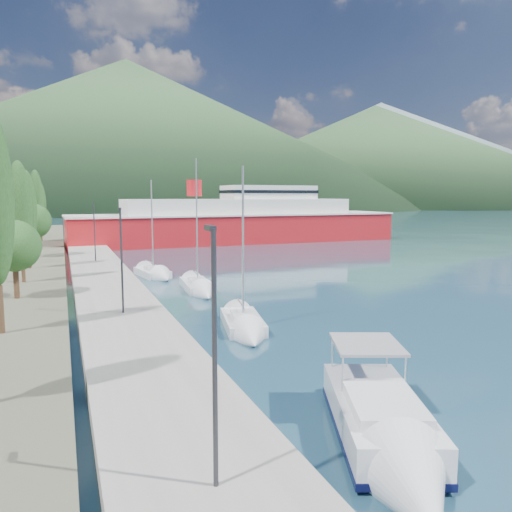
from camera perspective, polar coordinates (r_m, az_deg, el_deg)
name	(u,v)px	position (r m, az deg, el deg)	size (l,w,h in m)	color
ground	(111,225)	(137.80, -16.22, 3.46)	(1400.00, 1400.00, 0.00)	navy
quay	(104,281)	(43.75, -16.95, -2.79)	(5.00, 88.00, 0.80)	gray
hills_far	(185,141)	(657.13, -8.08, 12.90)	(1480.00, 900.00, 180.00)	slate
hills_near	(207,143)	(406.96, -5.58, 12.70)	(1010.00, 520.00, 115.00)	#30522D
tree_row	(26,215)	(49.57, -24.83, 4.25)	(3.94, 66.62, 10.98)	#47301E
lamp_posts	(118,252)	(31.62, -15.54, 0.39)	(0.15, 44.19, 6.06)	#2D2D33
motor_cruiser	(390,444)	(15.54, 15.02, -20.06)	(5.60, 9.11, 3.24)	black
sailboat_near	(247,330)	(27.33, -1.05, -8.49)	(3.42, 7.22, 9.98)	silver
sailboat_mid	(201,290)	(38.95, -6.28, -3.88)	(2.66, 7.97, 11.27)	silver
sailboat_far	(158,275)	(46.63, -11.13, -2.19)	(3.18, 6.94, 9.83)	silver
ferry	(239,222)	(81.83, -1.90, 3.85)	(53.65, 12.83, 10.59)	red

